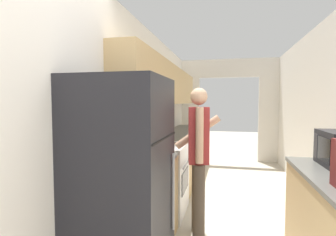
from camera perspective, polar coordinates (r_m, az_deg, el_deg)
name	(u,v)px	position (r m, az deg, el deg)	size (l,w,h in m)	color
wall_left	(151,102)	(3.86, -3.61, 3.46)	(0.38, 7.82, 2.50)	white
wall_far_with_doorway	(228,103)	(6.65, 13.00, 3.16)	(2.73, 0.06, 2.50)	white
counter_left	(178,158)	(4.70, 2.26, -8.78)	(0.62, 4.05, 0.89)	tan
refrigerator	(123,182)	(2.14, -9.86, -13.60)	(0.71, 0.74, 1.63)	black
range_oven	(161,178)	(3.50, -1.46, -12.98)	(0.66, 0.73, 1.03)	white
person	(198,158)	(2.84, 6.63, -8.57)	(0.52, 0.42, 1.59)	#4C4238
knife	(169,138)	(4.04, 0.19, -4.30)	(0.16, 0.32, 0.02)	#B7B7BC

